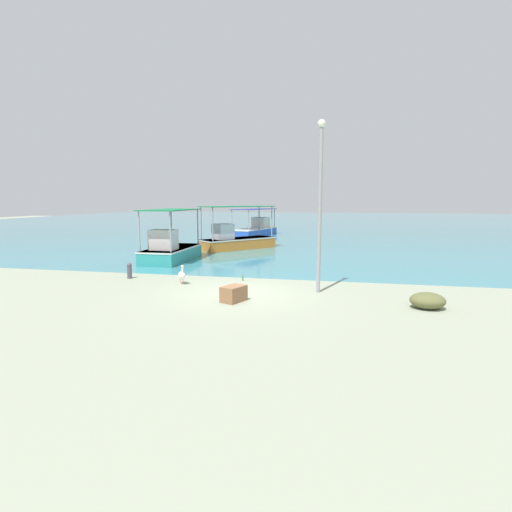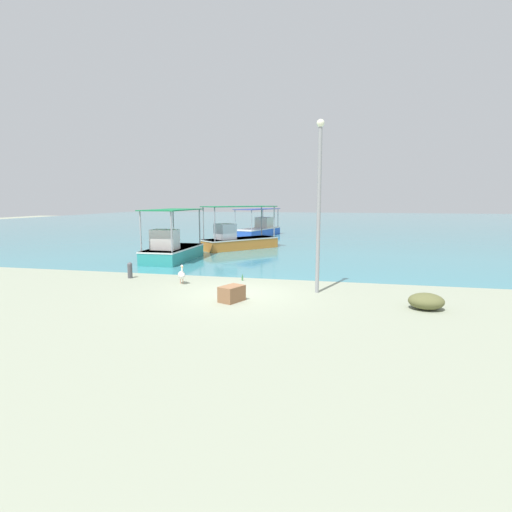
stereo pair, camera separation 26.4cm
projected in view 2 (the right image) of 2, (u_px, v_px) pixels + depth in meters
ground at (237, 294)px, 14.43m from camera, size 120.00×120.00×0.00m
harbor_water at (320, 222)px, 60.81m from camera, size 110.00×90.00×0.00m
fishing_boat_center at (259, 229)px, 37.75m from camera, size 3.51×6.20×2.53m
fishing_boat_near_left at (238, 239)px, 27.47m from camera, size 4.84×5.30×2.95m
fishing_boat_far_right at (172, 249)px, 22.22m from camera, size 2.07×4.65×2.85m
pelican at (182, 275)px, 16.17m from camera, size 0.54×0.73×0.80m
lamp_post at (319, 198)px, 14.19m from camera, size 0.28×0.28×6.16m
mooring_bollard at (130, 270)px, 17.33m from camera, size 0.21×0.21×0.69m
net_pile at (426, 301)px, 12.40m from camera, size 1.08×0.91×0.51m
cargo_crate at (232, 294)px, 13.36m from camera, size 0.85×0.99×0.53m
glass_bottle at (242, 278)px, 16.82m from camera, size 0.07×0.07×0.27m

